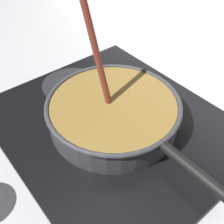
{
  "coord_description": "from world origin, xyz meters",
  "views": [
    {
      "loc": [
        0.36,
        -0.1,
        0.48
      ],
      "look_at": [
        -0.0,
        0.19,
        0.04
      ],
      "focal_mm": 43.8,
      "sensor_mm": 36.0,
      "label": 1
    }
  ],
  "objects": [
    {
      "name": "burner_ring",
      "position": [
        -0.0,
        0.19,
        0.02
      ],
      "size": [
        0.2,
        0.2,
        0.01
      ],
      "primitive_type": "torus",
      "color": "#592D0C",
      "rests_on": "hob_plate"
    },
    {
      "name": "cooking_pan",
      "position": [
        -0.0,
        0.19,
        0.05
      ],
      "size": [
        0.46,
        0.31,
        0.32
      ],
      "color": "#38383D",
      "rests_on": "hob_plate"
    },
    {
      "name": "ground",
      "position": [
        0.0,
        0.0,
        -0.02
      ],
      "size": [
        2.4,
        1.6,
        0.04
      ],
      "primitive_type": "cube",
      "color": "#B7B7BC"
    },
    {
      "name": "hob_plate",
      "position": [
        -0.0,
        0.19,
        0.01
      ],
      "size": [
        0.56,
        0.48,
        0.01
      ],
      "primitive_type": "cube",
      "color": "black",
      "rests_on": "ground"
    },
    {
      "name": "spare_burner",
      "position": [
        -0.19,
        0.19,
        0.01
      ],
      "size": [
        0.16,
        0.16,
        0.01
      ],
      "primitive_type": "cylinder",
      "color": "#262628",
      "rests_on": "hob_plate"
    }
  ]
}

